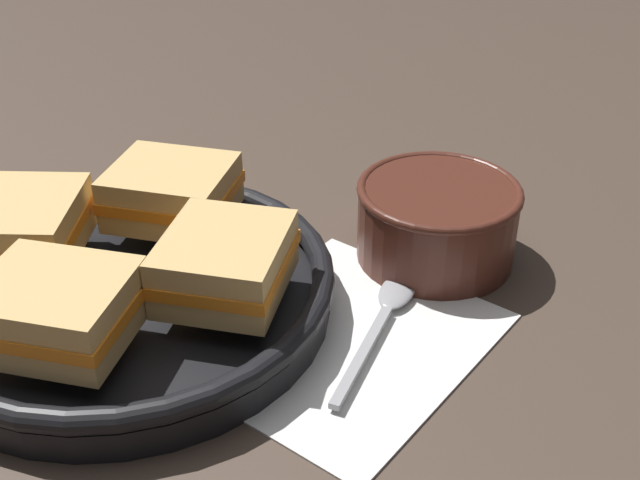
{
  "coord_description": "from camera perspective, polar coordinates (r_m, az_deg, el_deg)",
  "views": [
    {
      "loc": [
        -0.44,
        -0.3,
        0.39
      ],
      "look_at": [
        0.02,
        0.02,
        0.04
      ],
      "focal_mm": 45.0,
      "sensor_mm": 36.0,
      "label": 1
    }
  ],
  "objects": [
    {
      "name": "ground_plane",
      "position": [
        0.66,
        0.78,
        -4.09
      ],
      "size": [
        4.0,
        4.0,
        0.0
      ],
      "primitive_type": "plane",
      "color": "#47382D"
    },
    {
      "name": "napkin",
      "position": [
        0.61,
        1.68,
        -7.07
      ],
      "size": [
        0.23,
        0.2,
        0.0
      ],
      "color": "white",
      "rests_on": "ground_plane"
    },
    {
      "name": "soup_bowl",
      "position": [
        0.7,
        8.33,
        1.57
      ],
      "size": [
        0.14,
        0.14,
        0.07
      ],
      "color": "#4C2319",
      "rests_on": "ground_plane"
    },
    {
      "name": "spoon",
      "position": [
        0.64,
        4.91,
        -4.73
      ],
      "size": [
        0.17,
        0.06,
        0.01
      ],
      "rotation": [
        0.0,
        0.0,
        0.23
      ],
      "color": "#9E9EA3",
      "rests_on": "napkin"
    },
    {
      "name": "skillet",
      "position": [
        0.65,
        -13.68,
        -3.52
      ],
      "size": [
        0.35,
        0.42,
        0.04
      ],
      "color": "black",
      "rests_on": "ground_plane"
    },
    {
      "name": "sandwich_near_left",
      "position": [
        0.57,
        -18.24,
        -4.71
      ],
      "size": [
        0.12,
        0.13,
        0.05
      ],
      "rotation": [
        0.0,
        0.0,
        5.1
      ],
      "color": "#DBB26B",
      "rests_on": "skillet"
    },
    {
      "name": "sandwich_near_right",
      "position": [
        0.59,
        -6.76,
        -1.64
      ],
      "size": [
        0.13,
        0.12,
        0.05
      ],
      "rotation": [
        0.0,
        0.0,
        6.68
      ],
      "color": "#DBB26B",
      "rests_on": "skillet"
    },
    {
      "name": "sandwich_far_left",
      "position": [
        0.69,
        -10.49,
        3.38
      ],
      "size": [
        0.12,
        0.13,
        0.05
      ],
      "rotation": [
        0.0,
        0.0,
        8.23
      ],
      "color": "#DBB26B",
      "rests_on": "skillet"
    },
    {
      "name": "sandwich_far_right",
      "position": [
        0.67,
        -20.33,
        0.93
      ],
      "size": [
        0.13,
        0.13,
        0.05
      ],
      "rotation": [
        0.0,
        0.0,
        10.01
      ],
      "color": "#DBB26B",
      "rests_on": "skillet"
    }
  ]
}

